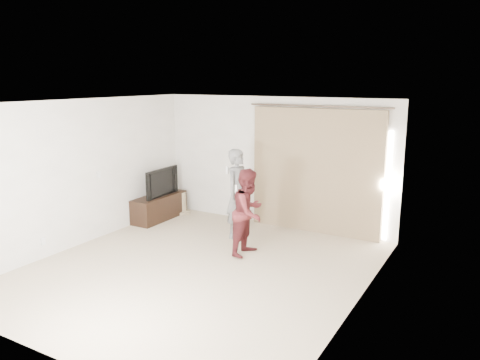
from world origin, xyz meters
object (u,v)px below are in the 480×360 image
tv (158,182)px  person_man (238,194)px  tv_console (159,207)px  person_woman (249,212)px

tv → person_man: (2.04, -0.15, 0.03)m
tv_console → person_man: (2.04, -0.15, 0.58)m
tv → person_man: bearing=-96.0°
person_man → person_woman: 0.92m
person_woman → tv: bearing=162.4°
tv → tv_console: bearing=-0.0°
tv_console → person_woman: 2.81m
tv_console → person_woman: person_woman is taller
tv_console → tv: (0.00, 0.00, 0.55)m
tv_console → person_woman: size_ratio=0.90×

